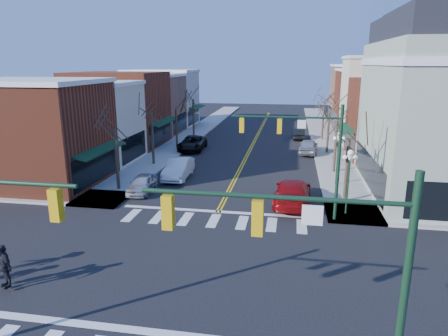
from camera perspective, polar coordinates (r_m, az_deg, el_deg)
The scene contains 31 objects.
ground at distance 19.59m, azimuth -5.13°, elevation -14.32°, with size 160.00×160.00×0.00m, color black.
sidewalk_left at distance 39.99m, azimuth -10.00°, elevation 0.90°, with size 3.50×70.00×0.15m, color #9E9B93.
sidewalk_right at distance 37.95m, azimuth 15.76°, elevation -0.19°, with size 3.50×70.00×0.15m, color #9E9B93.
bldg_left_brick_a at distance 35.09m, azimuth -25.37°, elevation 4.32°, with size 10.00×8.50×8.00m, color maroon.
bldg_left_stucco_a at distance 41.62m, azimuth -19.30°, elevation 6.00°, with size 10.00×7.00×7.50m, color beige.
bldg_left_brick_b at distance 48.65m, azimuth -14.83°, elevation 8.09°, with size 10.00×9.00×8.50m, color maroon.
bldg_left_tan at distance 56.26m, azimuth -11.34°, elevation 8.77°, with size 10.00×7.50×7.80m, color #9E7057.
bldg_left_stucco_b at distance 63.51m, azimuth -8.85°, elevation 9.72°, with size 10.00×8.00×8.20m, color beige.
bldg_right_brick_a at distance 44.01m, azimuth 24.20°, elevation 6.30°, with size 10.00×8.50×8.00m, color maroon.
bldg_right_stucco at distance 51.40m, azimuth 22.25°, elevation 8.66°, with size 10.00×7.00×10.00m, color beige.
bldg_right_brick_b at distance 58.78m, azimuth 20.67°, elevation 8.71°, with size 10.00×8.00×8.50m, color maroon.
bldg_right_tan at distance 66.61m, azimuth 19.44°, elevation 9.64°, with size 10.00×8.00×9.00m, color #9E7057.
traffic_mast_near_right at distance 10.35m, azimuth 14.49°, elevation -13.36°, with size 6.60×0.28×7.20m.
traffic_mast_far_right at distance 24.41m, azimuth 11.88°, elevation 3.12°, with size 6.60×0.28×7.20m.
lamppost_corner at distance 26.11m, azimuth 17.43°, elevation -0.44°, with size 0.36×0.36×4.33m.
lamppost_midblock at distance 32.39m, azimuth 16.00°, elevation 2.54°, with size 0.36×0.36×4.33m.
tree_left_a at distance 31.23m, azimuth -15.07°, elevation 1.07°, with size 0.24×0.24×4.76m, color #382B21.
tree_left_b at distance 38.44m, azimuth -10.16°, elevation 4.07°, with size 0.24×0.24×5.04m, color #382B21.
tree_left_c at distance 45.97m, azimuth -6.80°, elevation 5.62°, with size 0.24×0.24×4.55m, color #382B21.
tree_left_d at distance 53.58m, azimuth -4.38°, elevation 7.16°, with size 0.24×0.24×4.90m, color #382B21.
tree_right_a at distance 28.70m, azimuth 17.10°, elevation -0.42°, with size 0.24×0.24×4.62m, color #382B21.
tree_right_b at distance 36.39m, azimuth 15.64°, elevation 3.26°, with size 0.24×0.24×5.18m, color #382B21.
tree_right_c at distance 44.26m, azimuth 14.64°, elevation 5.07°, with size 0.24×0.24×4.83m, color #382B21.
tree_right_d at distance 52.13m, azimuth 13.96°, elevation 6.60°, with size 0.24×0.24×4.97m, color #382B21.
car_left_near at distance 30.78m, azimuth -11.57°, elevation -2.21°, with size 1.59×3.95×1.35m, color #BCBCC2.
car_left_mid at distance 34.08m, azimuth -6.53°, elevation -0.07°, with size 1.76×5.05×1.66m, color white.
car_left_far at distance 45.03m, azimuth -4.55°, elevation 3.55°, with size 2.60×5.63×1.57m, color black.
car_right_near at distance 28.09m, azimuth 9.77°, elevation -3.38°, with size 2.40×5.91×1.71m, color #9A0E0F.
car_right_mid at distance 43.99m, azimuth 11.95°, elevation 3.05°, with size 1.91×4.75×1.62m, color #AEAEB3.
car_right_far at distance 52.47m, azimuth 10.66°, elevation 4.82°, with size 1.41×4.04×1.33m, color black.
pedestrian_dark_a at distance 19.88m, azimuth -28.88°, elevation -12.15°, with size 1.14×0.47×1.94m, color black.
Camera 1 is at (4.55, -16.51, 9.51)m, focal length 32.00 mm.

